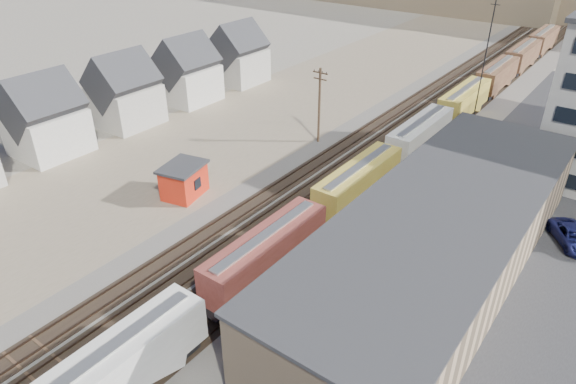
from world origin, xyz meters
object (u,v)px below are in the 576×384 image
Objects in this scene: utility_pole_north at (319,104)px; maintenance_shed at (184,180)px; freight_train at (444,116)px; parked_car_blue at (573,237)px.

maintenance_shed is (-3.84, -20.43, -3.44)m from utility_pole_north.
freight_train reaches higher than maintenance_shed.
freight_train is 20.46× the size of parked_car_blue.
utility_pole_north is 1.76× the size of maintenance_shed.
maintenance_shed reaches higher than parked_car_blue.
utility_pole_north reaches higher than parked_car_blue.
freight_train is 11.97× the size of utility_pole_north.
maintenance_shed is 39.08m from parked_car_blue.
utility_pole_north reaches higher than maintenance_shed.
parked_car_blue is at bearing 23.20° from maintenance_shed.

